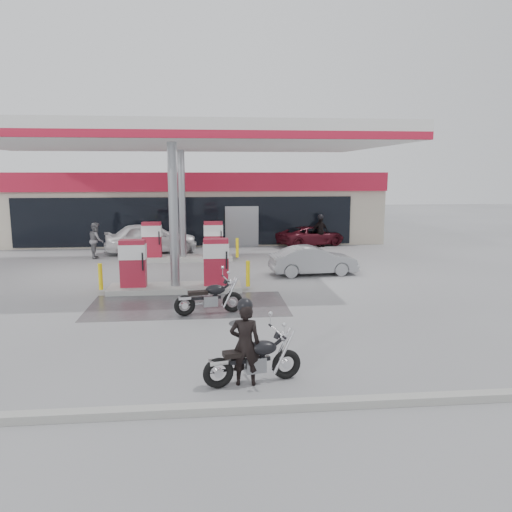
{
  "coord_description": "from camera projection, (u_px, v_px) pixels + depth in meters",
  "views": [
    {
      "loc": [
        1.1,
        -14.91,
        4.04
      ],
      "look_at": [
        2.76,
        1.75,
        1.2
      ],
      "focal_mm": 35.0,
      "sensor_mm": 36.0,
      "label": 1
    }
  ],
  "objects": [
    {
      "name": "sedan_white",
      "position": [
        151.0,
        238.0,
        24.91
      ],
      "size": [
        4.81,
        2.69,
        1.55
      ],
      "primitive_type": "imported",
      "rotation": [
        0.0,
        0.0,
        1.77
      ],
      "color": "white",
      "rests_on": "ground"
    },
    {
      "name": "pump_island_far",
      "position": [
        183.0,
        245.0,
        22.93
      ],
      "size": [
        5.14,
        1.3,
        1.78
      ],
      "color": "#9E9E99",
      "rests_on": "ground"
    },
    {
      "name": "parked_motorcycle",
      "position": [
        210.0,
        298.0,
        14.27
      ],
      "size": [
        1.99,
        0.76,
        1.03
      ],
      "rotation": [
        0.0,
        0.0,
        0.18
      ],
      "color": "black",
      "rests_on": "ground"
    },
    {
      "name": "drain_cover",
      "position": [
        242.0,
        323.0,
        13.43
      ],
      "size": [
        0.7,
        0.7,
        0.01
      ],
      "primitive_type": "cylinder",
      "color": "#38383A",
      "rests_on": "ground"
    },
    {
      "name": "canopy",
      "position": [
        177.0,
        139.0,
        19.22
      ],
      "size": [
        16.0,
        10.02,
        5.51
      ],
      "color": "silver",
      "rests_on": "ground"
    },
    {
      "name": "hatchback_silver",
      "position": [
        313.0,
        260.0,
        19.74
      ],
      "size": [
        3.53,
        1.5,
        1.13
      ],
      "primitive_type": "imported",
      "rotation": [
        0.0,
        0.0,
        1.66
      ],
      "color": "gray",
      "rests_on": "ground"
    },
    {
      "name": "wet_patch",
      "position": [
        188.0,
        305.0,
        15.25
      ],
      "size": [
        6.0,
        3.0,
        0.0
      ],
      "primitive_type": "cube",
      "color": "#4C4C4F",
      "rests_on": "ground"
    },
    {
      "name": "store_building",
      "position": [
        188.0,
        205.0,
        30.5
      ],
      "size": [
        22.0,
        8.22,
        4.0
      ],
      "color": "#BFB6A0",
      "rests_on": "ground"
    },
    {
      "name": "ground",
      "position": [
        172.0,
        306.0,
        15.2
      ],
      "size": [
        90.0,
        90.0,
        0.0
      ],
      "primitive_type": "plane",
      "color": "gray",
      "rests_on": "ground"
    },
    {
      "name": "pump_island_near",
      "position": [
        175.0,
        270.0,
        17.04
      ],
      "size": [
        5.14,
        1.3,
        1.78
      ],
      "color": "#9E9E99",
      "rests_on": "ground"
    },
    {
      "name": "biker_walking",
      "position": [
        320.0,
        232.0,
        26.99
      ],
      "size": [
        1.06,
        0.73,
        1.67
      ],
      "primitive_type": "imported",
      "rotation": [
        0.0,
        0.0,
        0.37
      ],
      "color": "black",
      "rests_on": "ground"
    },
    {
      "name": "biker_main",
      "position": [
        245.0,
        344.0,
        9.46
      ],
      "size": [
        0.62,
        0.44,
        1.61
      ],
      "primitive_type": "imported",
      "rotation": [
        0.0,
        0.0,
        3.05
      ],
      "color": "black",
      "rests_on": "ground"
    },
    {
      "name": "kerb",
      "position": [
        144.0,
        412.0,
        8.32
      ],
      "size": [
        28.0,
        0.25,
        0.15
      ],
      "primitive_type": "cube",
      "color": "gray",
      "rests_on": "ground"
    },
    {
      "name": "parked_car_right",
      "position": [
        311.0,
        236.0,
        27.55
      ],
      "size": [
        4.25,
        3.12,
        1.07
      ],
      "primitive_type": "imported",
      "rotation": [
        0.0,
        0.0,
        1.96
      ],
      "color": "#4D101B",
      "rests_on": "ground"
    },
    {
      "name": "parked_car_left",
      "position": [
        7.0,
        234.0,
        27.86
      ],
      "size": [
        4.43,
        2.3,
        1.23
      ],
      "primitive_type": "imported",
      "rotation": [
        0.0,
        0.0,
        1.71
      ],
      "color": "#97999E",
      "rests_on": "ground"
    },
    {
      "name": "main_motorcycle",
      "position": [
        255.0,
        361.0,
        9.58
      ],
      "size": [
        1.96,
        0.76,
        1.02
      ],
      "rotation": [
        0.0,
        0.0,
        0.22
      ],
      "color": "black",
      "rests_on": "ground"
    },
    {
      "name": "attendant",
      "position": [
        96.0,
        240.0,
        23.49
      ],
      "size": [
        0.81,
        0.95,
        1.7
      ],
      "primitive_type": "imported",
      "rotation": [
        0.0,
        0.0,
        1.79
      ],
      "color": "slate",
      "rests_on": "ground"
    }
  ]
}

